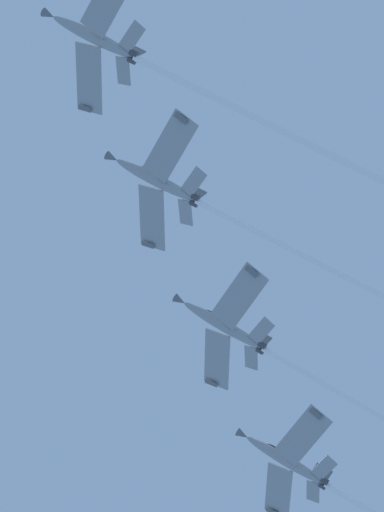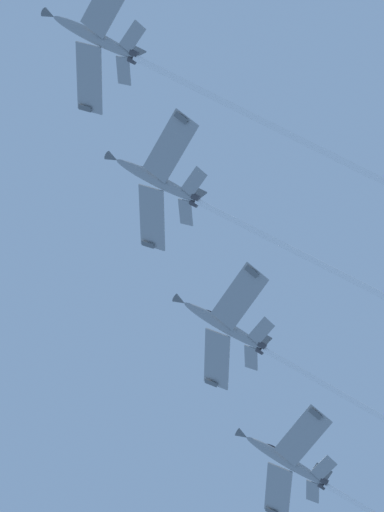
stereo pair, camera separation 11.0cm
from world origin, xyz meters
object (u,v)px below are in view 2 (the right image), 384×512
(jet_second, at_px, (220,213))
(jet_lead, at_px, (170,75))
(jet_third, at_px, (286,362))
(jet_fourth, at_px, (338,492))

(jet_second, bearing_deg, jet_lead, -17.79)
(jet_second, distance_m, jet_third, 20.82)
(jet_second, height_order, jet_fourth, jet_second)
(jet_third, bearing_deg, jet_second, -22.44)
(jet_lead, relative_size, jet_third, 1.01)
(jet_third, height_order, jet_fourth, jet_third)
(jet_lead, height_order, jet_fourth, jet_lead)
(jet_lead, relative_size, jet_second, 1.05)
(jet_third, distance_m, jet_fourth, 19.59)
(jet_lead, xyz_separation_m, jet_fourth, (-51.68, 18.76, -18.98))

